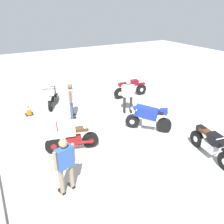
# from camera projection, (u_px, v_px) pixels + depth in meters

# --- Properties ---
(ground_plane) EXTENTS (40.00, 40.00, 0.00)m
(ground_plane) POSITION_uv_depth(u_px,v_px,m) (112.00, 132.00, 9.67)
(ground_plane) COLOR #ADAAA3
(motorcycle_silver_cruiser) EXTENTS (1.96, 1.02, 1.09)m
(motorcycle_silver_cruiser) POSITION_uv_depth(u_px,v_px,m) (52.00, 96.00, 12.09)
(motorcycle_silver_cruiser) COLOR black
(motorcycle_silver_cruiser) RESTS_ON ground
(motorcycle_blue_sportbike) EXTENTS (1.52, 1.51, 1.14)m
(motorcycle_blue_sportbike) POSITION_uv_depth(u_px,v_px,m) (148.00, 117.00, 9.66)
(motorcycle_blue_sportbike) COLOR black
(motorcycle_blue_sportbike) RESTS_ON ground
(motorcycle_black_cruiser) EXTENTS (2.08, 0.78, 1.09)m
(motorcycle_black_cruiser) POSITION_uv_depth(u_px,v_px,m) (211.00, 144.00, 7.92)
(motorcycle_black_cruiser) COLOR black
(motorcycle_black_cruiser) RESTS_ON ground
(motorcycle_cream_vintage) EXTENTS (0.84, 1.94, 1.07)m
(motorcycle_cream_vintage) POSITION_uv_depth(u_px,v_px,m) (72.00, 138.00, 8.33)
(motorcycle_cream_vintage) COLOR black
(motorcycle_cream_vintage) RESTS_ON ground
(motorcycle_maroon_cruiser) EXTENTS (0.70, 2.09, 1.09)m
(motorcycle_maroon_cruiser) POSITION_uv_depth(u_px,v_px,m) (130.00, 88.00, 13.18)
(motorcycle_maroon_cruiser) COLOR black
(motorcycle_maroon_cruiser) RESTS_ON ground
(person_in_blue_shirt) EXTENTS (0.42, 0.66, 1.74)m
(person_in_blue_shirt) POSITION_uv_depth(u_px,v_px,m) (65.00, 163.00, 6.24)
(person_in_blue_shirt) COLOR gray
(person_in_blue_shirt) RESTS_ON ground
(person_in_white_shirt) EXTENTS (0.46, 0.62, 1.66)m
(person_in_white_shirt) POSITION_uv_depth(u_px,v_px,m) (128.00, 94.00, 11.12)
(person_in_white_shirt) COLOR #262628
(person_in_white_shirt) RESTS_ON ground
(person_in_gray_shirt) EXTENTS (0.63, 0.44, 1.66)m
(person_in_gray_shirt) POSITION_uv_depth(u_px,v_px,m) (71.00, 99.00, 10.58)
(person_in_gray_shirt) COLOR #384772
(person_in_gray_shirt) RESTS_ON ground
(traffic_cone) EXTENTS (0.36, 0.36, 0.53)m
(traffic_cone) POSITION_uv_depth(u_px,v_px,m) (29.00, 110.00, 11.12)
(traffic_cone) COLOR black
(traffic_cone) RESTS_ON ground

